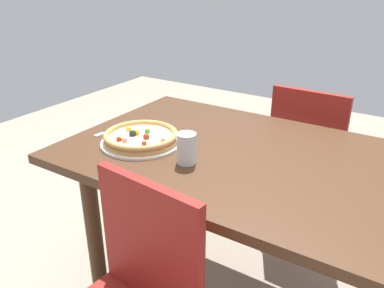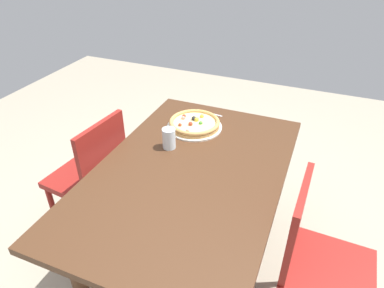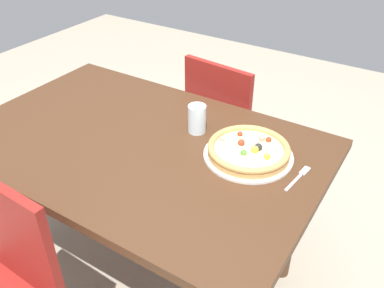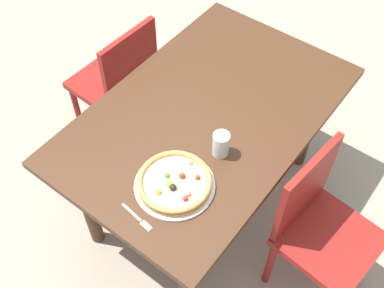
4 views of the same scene
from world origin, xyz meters
TOP-DOWN VIEW (x-y plane):
  - ground_plane at (0.00, 0.00)m, footprint 6.00×6.00m
  - dining_table at (0.00, 0.00)m, footprint 1.42×0.91m
  - chair_far at (0.05, 0.67)m, footprint 0.44×0.44m
  - plate at (0.41, 0.14)m, footprint 0.33×0.33m
  - pizza at (0.41, 0.14)m, footprint 0.31×0.31m
  - fork at (0.61, 0.12)m, footprint 0.04×0.17m
  - drinking_glass at (0.16, 0.18)m, footprint 0.07×0.07m

SIDE VIEW (x-z plane):
  - ground_plane at x=0.00m, z-range 0.00..0.00m
  - chair_far at x=0.05m, z-range 0.04..0.91m
  - dining_table at x=0.00m, z-range 0.27..1.01m
  - fork at x=0.61m, z-range 0.74..0.74m
  - plate at x=0.41m, z-range 0.74..0.75m
  - pizza at x=0.41m, z-range 0.74..0.79m
  - drinking_glass at x=0.16m, z-range 0.74..0.85m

